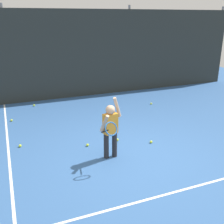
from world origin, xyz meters
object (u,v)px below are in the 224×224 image
at_px(tennis_ball_2, 151,104).
at_px(tennis_player, 110,127).
at_px(tennis_ball_8, 87,145).
at_px(tennis_ball_7, 117,140).
at_px(tennis_ball_4, 151,142).
at_px(tennis_ball_3, 11,120).
at_px(tennis_ball_6, 20,146).
at_px(tennis_ball_5, 34,105).

bearing_deg(tennis_ball_2, tennis_player, -132.50).
distance_m(tennis_player, tennis_ball_8, 1.04).
bearing_deg(tennis_player, tennis_ball_7, 42.42).
height_order(tennis_player, tennis_ball_8, tennis_player).
bearing_deg(tennis_ball_7, tennis_ball_2, 45.09).
height_order(tennis_ball_4, tennis_ball_7, same).
distance_m(tennis_ball_3, tennis_ball_6, 1.85).
relative_size(tennis_player, tennis_ball_3, 20.46).
bearing_deg(tennis_ball_4, tennis_ball_3, 137.76).
height_order(tennis_ball_2, tennis_ball_6, same).
distance_m(tennis_ball_4, tennis_ball_6, 3.16).
bearing_deg(tennis_ball_3, tennis_ball_8, -56.16).
bearing_deg(tennis_player, tennis_ball_5, 90.31).
height_order(tennis_ball_3, tennis_ball_4, same).
distance_m(tennis_ball_2, tennis_ball_4, 3.11).
height_order(tennis_ball_3, tennis_ball_5, same).
relative_size(tennis_ball_7, tennis_ball_8, 1.00).
xyz_separation_m(tennis_ball_3, tennis_ball_6, (0.11, -1.84, 0.00)).
xyz_separation_m(tennis_ball_5, tennis_ball_7, (1.59, -3.64, 0.00)).
bearing_deg(tennis_ball_7, tennis_player, -123.33).
xyz_separation_m(tennis_ball_3, tennis_ball_4, (3.12, -2.83, 0.00)).
height_order(tennis_ball_3, tennis_ball_7, same).
xyz_separation_m(tennis_ball_2, tennis_ball_6, (-4.55, -1.71, 0.00)).
relative_size(tennis_ball_3, tennis_ball_8, 1.00).
bearing_deg(tennis_ball_6, tennis_ball_4, -18.15).
bearing_deg(tennis_ball_5, tennis_ball_8, -77.35).
relative_size(tennis_ball_2, tennis_ball_8, 1.00).
height_order(tennis_ball_3, tennis_ball_6, same).
bearing_deg(tennis_player, tennis_ball_2, 33.25).
bearing_deg(tennis_ball_8, tennis_ball_4, -15.72).
bearing_deg(tennis_ball_3, tennis_ball_2, -1.63).
distance_m(tennis_ball_3, tennis_ball_7, 3.40).
relative_size(tennis_ball_6, tennis_ball_7, 1.00).
bearing_deg(tennis_ball_2, tennis_ball_6, -159.39).
xyz_separation_m(tennis_player, tennis_ball_4, (1.19, 0.29, -0.69)).
height_order(tennis_player, tennis_ball_7, tennis_player).
xyz_separation_m(tennis_ball_6, tennis_ball_8, (1.50, -0.56, 0.00)).
relative_size(tennis_ball_4, tennis_ball_6, 1.00).
height_order(tennis_player, tennis_ball_3, tennis_player).
bearing_deg(tennis_ball_5, tennis_ball_2, -19.39).
bearing_deg(tennis_ball_8, tennis_ball_6, 159.49).
relative_size(tennis_ball_4, tennis_ball_5, 1.00).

